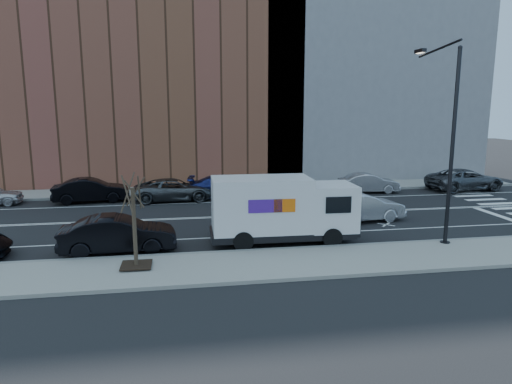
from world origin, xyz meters
name	(u,v)px	position (x,y,z in m)	size (l,w,h in m)	color
ground	(268,215)	(0.00, 0.00, 0.00)	(120.00, 120.00, 0.00)	black
sidewalk_near	(309,262)	(0.00, -8.80, 0.07)	(44.00, 3.60, 0.15)	gray
sidewalk_far	(247,189)	(0.00, 8.80, 0.07)	(44.00, 3.60, 0.15)	gray
curb_near	(298,249)	(0.00, -7.00, 0.08)	(44.00, 0.25, 0.17)	gray
curb_far	(251,193)	(0.00, 7.00, 0.08)	(44.00, 0.25, 0.17)	gray
crosswalk	(506,206)	(16.00, 0.00, 0.00)	(3.00, 14.00, 0.01)	white
road_markings	(268,215)	(0.00, 0.00, 0.00)	(40.00, 8.60, 0.01)	white
bldg_brick	(143,53)	(-8.00, 15.60, 11.00)	(26.00, 10.00, 22.00)	brown
bldg_concrete	(364,35)	(12.00, 15.60, 13.00)	(20.00, 10.00, 26.00)	slate
streetlight	(447,136)	(7.00, -6.91, 5.08)	(0.44, 4.02, 9.34)	black
street_tree	(135,235)	(-7.00, -8.40, 1.45)	(1.20, 1.20, 3.75)	black
fedex_van	(282,209)	(-0.44, -5.60, 1.66)	(7.00, 2.61, 3.17)	black
far_parked_b	(91,190)	(-11.20, 5.79, 0.82)	(1.75, 5.01, 1.65)	black
far_parked_c	(174,190)	(-5.60, 5.40, 0.77)	(2.55, 5.53, 1.54)	#45494C
far_parked_d	(227,187)	(-1.92, 5.80, 0.79)	(2.21, 5.43, 1.57)	navy
far_parked_e	(306,186)	(3.84, 5.30, 0.75)	(1.77, 4.39, 1.50)	black
far_parked_f	(369,183)	(8.92, 5.97, 0.74)	(1.57, 4.49, 1.48)	#A3A3A7
far_parked_g	(465,180)	(16.80, 5.79, 0.83)	(2.76, 6.00, 1.67)	#4F5157
driving_sedan	(361,207)	(4.90, -2.27, 0.82)	(1.74, 4.99, 1.64)	silver
near_parked_rear_a	(118,234)	(-7.97, -5.88, 0.83)	(1.76, 5.04, 1.66)	black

